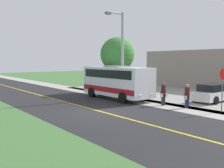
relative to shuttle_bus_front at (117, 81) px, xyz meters
name	(u,v)px	position (x,y,z in m)	size (l,w,h in m)	color
ground_plane	(102,112)	(4.47, 3.91, -1.60)	(120.00, 120.00, 0.00)	#3D6633
road_surface	(102,112)	(4.47, 3.91, -1.59)	(8.00, 100.00, 0.01)	black
sidewalk	(155,104)	(-0.73, 3.91, -1.59)	(2.40, 100.00, 0.01)	#9E9991
road_centre_line	(102,112)	(4.47, 3.91, -1.59)	(0.16, 100.00, 0.00)	gold
shuttle_bus_front	(117,81)	(0.00, 0.00, 0.00)	(2.59, 7.26, 2.90)	white
pedestrian_with_bags	(187,95)	(-1.11, 6.55, -0.68)	(0.72, 0.34, 1.70)	#1E2347
pedestrian_waiting	(163,93)	(-0.60, 4.82, -0.66)	(0.72, 0.34, 1.74)	#262628
stop_sign	(223,82)	(-1.63, 8.85, 0.37)	(0.76, 0.07, 2.88)	slate
street_light_pole	(121,51)	(-0.40, 0.16, 2.57)	(1.97, 0.24, 7.53)	#9E9EA3
parked_car_near	(213,93)	(-5.32, 6.12, -0.91)	(4.46, 2.14, 1.45)	white
tree_curbside	(117,54)	(-2.93, -3.47, 2.41)	(3.59, 3.59, 5.82)	#4C3826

